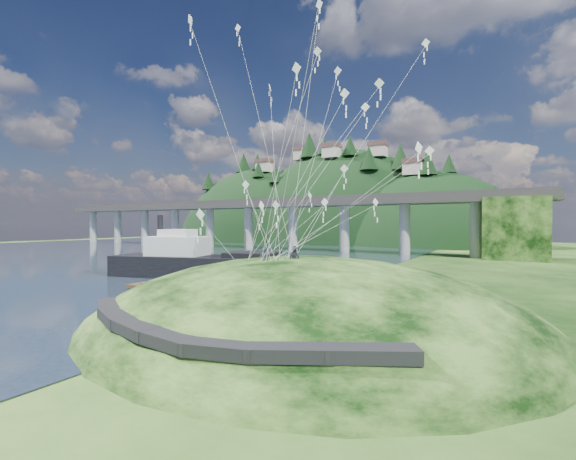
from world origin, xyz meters
The scene contains 10 objects.
ground centered at (0.00, 0.00, 0.00)m, with size 320.00×320.00×0.00m, color black.
water centered at (-72.00, 30.00, 0.01)m, with size 240.00×240.00×0.00m, color #2B3A4F.
grass_hill centered at (8.00, 2.00, -1.50)m, with size 36.00×32.00×13.00m.
footpath centered at (7.46, -9.74, 2.08)m, with size 22.29×5.84×0.83m.
bridge centered at (-26.46, 70.07, 9.70)m, with size 160.00×11.00×15.00m.
far_ridge centered at (-43.58, 122.17, -7.44)m, with size 153.00×70.00×94.50m.
work_barge centered at (-17.30, 16.52, 2.21)m, with size 26.08×13.73×8.81m.
wooden_dock centered at (-8.31, 5.49, 0.49)m, with size 15.72×3.03×1.12m.
kite_flyers centered at (6.91, 0.48, 5.88)m, with size 2.56×2.06×1.96m.
kite_swarm centered at (7.63, 4.41, 15.97)m, with size 18.31×17.18×19.23m.
Camera 1 is at (21.68, -24.08, 7.61)m, focal length 24.00 mm.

